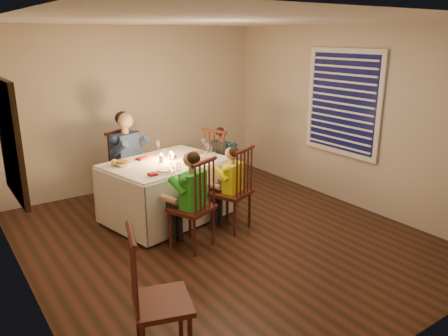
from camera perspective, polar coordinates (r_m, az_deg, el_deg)
ground at (r=5.59m, az=-0.26°, el=-8.99°), size 5.00×5.00×0.00m
wall_left at (r=4.34m, az=-25.58°, el=-0.06°), size 0.02×5.00×2.60m
wall_right at (r=6.67m, az=15.96°, el=6.42°), size 0.02×5.00×2.60m
wall_back at (r=7.31m, az=-11.56°, el=7.61°), size 4.50×0.02×2.60m
ceiling at (r=5.03m, az=-0.31°, el=18.72°), size 5.00×5.00×0.00m
dining_table at (r=5.98m, az=-7.57°, el=-1.32°), size 1.77×1.44×0.79m
chair_adult at (r=6.77m, az=-12.08°, el=-4.60°), size 0.59×0.58×1.12m
chair_near_left at (r=5.37m, az=-4.14°, el=-10.15°), size 0.59×0.58×1.12m
chair_near_right at (r=5.84m, az=0.89°, el=-7.79°), size 0.59×0.58×1.12m
chair_end at (r=6.92m, az=-0.30°, el=-3.74°), size 0.57×0.58×1.12m
adult at (r=6.77m, az=-12.08°, el=-4.60°), size 0.69×0.67×1.40m
child_green at (r=5.37m, az=-4.14°, el=-10.15°), size 0.54×0.52×1.19m
child_yellow at (r=5.84m, az=0.89°, el=-7.79°), size 0.48×0.46×1.11m
child_teal at (r=6.92m, az=-0.30°, el=-3.74°), size 0.46×0.48×1.12m
setting_adult at (r=6.15m, az=-9.49°, el=1.50°), size 0.31×0.31×0.02m
setting_green at (r=5.45m, az=-7.83°, el=-0.44°), size 0.31×0.31×0.02m
setting_yellow at (r=5.89m, az=-3.06°, el=1.01°), size 0.31×0.31×0.02m
setting_teal at (r=6.24m, az=-3.43°, el=1.92°), size 0.31×0.31×0.02m
candle_left at (r=5.86m, az=-8.19°, el=1.18°), size 0.06×0.06×0.10m
candle_right at (r=5.96m, az=-6.91°, el=1.51°), size 0.06×0.06×0.10m
squash at (r=5.83m, az=-14.14°, el=0.70°), size 0.09×0.09×0.09m
orange_fruit at (r=6.05m, az=-6.65°, el=1.66°), size 0.08×0.08×0.08m
serving_bowl at (r=5.81m, az=-13.12°, el=0.51°), size 0.22×0.22×0.05m
wall_mirror at (r=4.58m, az=-26.16°, el=3.30°), size 0.06×0.95×1.15m
window_blinds at (r=6.66m, az=15.19°, el=8.22°), size 0.07×1.34×1.54m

